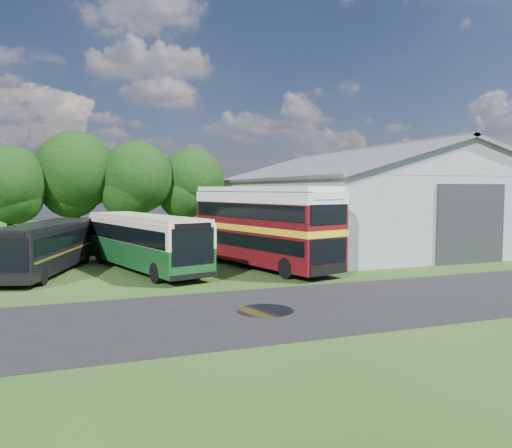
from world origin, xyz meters
name	(u,v)px	position (x,y,z in m)	size (l,w,h in m)	color
ground	(272,293)	(0.00, 0.00, 0.00)	(120.00, 120.00, 0.00)	#1E3E13
asphalt_road	(366,302)	(3.00, -3.00, 0.00)	(60.00, 8.00, 0.02)	black
puddle	(265,311)	(-1.50, -3.00, 0.00)	(2.20, 2.20, 0.01)	black
storage_shed	(365,195)	(15.00, 15.98, 4.17)	(18.80, 24.80, 8.15)	gray
tree_left_b	(9,182)	(-13.00, 23.50, 5.25)	(5.78, 5.78, 8.16)	black
tree_mid	(76,171)	(-8.00, 24.80, 6.18)	(6.80, 6.80, 9.60)	black
tree_right_a	(137,177)	(-3.00, 23.80, 5.69)	(6.26, 6.26, 8.83)	black
tree_right_b	(191,181)	(2.00, 24.60, 5.44)	(5.98, 5.98, 8.45)	black
shrub_front	(321,267)	(5.60, 6.00, 0.00)	(1.70, 1.70, 1.70)	#194714
shrub_mid	(306,262)	(5.60, 8.00, 0.00)	(1.60, 1.60, 1.60)	#194714
shrub_back	(293,258)	(5.60, 10.00, 0.00)	(1.80, 1.80, 1.80)	#194714
bus_green_single	(144,241)	(-4.51, 8.39, 1.69)	(5.73, 11.80, 3.18)	black
bus_maroon_double	(263,227)	(2.29, 7.05, 2.41)	(5.69, 11.60, 4.83)	black
bus_dark_single	(47,247)	(-9.71, 9.20, 1.50)	(5.33, 10.45, 2.82)	black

